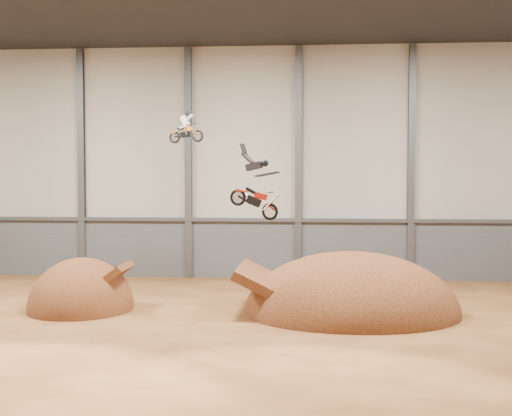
{
  "coord_description": "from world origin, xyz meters",
  "views": [
    {
      "loc": [
        4.49,
        -27.96,
        6.51
      ],
      "look_at": [
        1.72,
        4.0,
        4.83
      ],
      "focal_mm": 50.0,
      "sensor_mm": 36.0,
      "label": 1
    }
  ],
  "objects_px": {
    "landing_ramp": "(351,313)",
    "fmx_rider_b": "(251,182)",
    "fmx_rider_a": "(186,126)",
    "takeoff_ramp": "(81,309)"
  },
  "relations": [
    {
      "from": "landing_ramp",
      "to": "fmx_rider_b",
      "type": "bearing_deg",
      "value": -145.56
    },
    {
      "from": "fmx_rider_b",
      "to": "landing_ramp",
      "type": "bearing_deg",
      "value": 49.82
    },
    {
      "from": "landing_ramp",
      "to": "fmx_rider_a",
      "type": "relative_size",
      "value": 5.33
    },
    {
      "from": "takeoff_ramp",
      "to": "fmx_rider_a",
      "type": "height_order",
      "value": "fmx_rider_a"
    },
    {
      "from": "fmx_rider_b",
      "to": "takeoff_ramp",
      "type": "bearing_deg",
      "value": 176.39
    },
    {
      "from": "takeoff_ramp",
      "to": "landing_ramp",
      "type": "xyz_separation_m",
      "value": [
        12.61,
        0.12,
        0.0
      ]
    },
    {
      "from": "landing_ramp",
      "to": "fmx_rider_b",
      "type": "height_order",
      "value": "fmx_rider_b"
    },
    {
      "from": "takeoff_ramp",
      "to": "fmx_rider_a",
      "type": "xyz_separation_m",
      "value": [
        4.58,
        2.47,
        8.73
      ]
    },
    {
      "from": "takeoff_ramp",
      "to": "landing_ramp",
      "type": "bearing_deg",
      "value": 0.56
    },
    {
      "from": "fmx_rider_a",
      "to": "fmx_rider_b",
      "type": "height_order",
      "value": "fmx_rider_a"
    }
  ]
}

